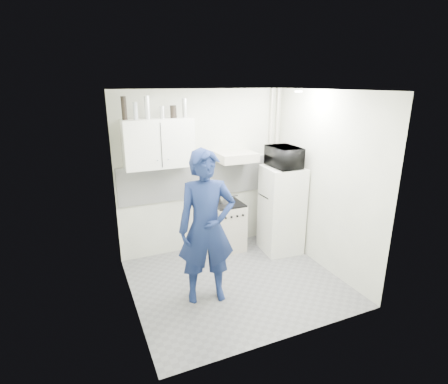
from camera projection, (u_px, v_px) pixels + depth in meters
name	position (u px, v px, depth m)	size (l,w,h in m)	color
floor	(236.00, 282.00, 4.92)	(2.80, 2.80, 0.00)	#616161
ceiling	(238.00, 90.00, 4.14)	(2.80, 2.80, 0.00)	white
wall_back	(204.00, 172.00, 5.63)	(2.80, 2.80, 0.00)	silver
wall_left	(127.00, 209.00, 4.00)	(2.60, 2.60, 0.00)	silver
wall_right	(324.00, 182.00, 5.07)	(2.60, 2.60, 0.00)	silver
person	(207.00, 228.00, 4.29)	(0.71, 0.47, 1.96)	#132049
stove	(228.00, 227.00, 5.80)	(0.49, 0.49, 0.78)	#B9B29E
fridge	(281.00, 210.00, 5.67)	(0.59, 0.59, 1.42)	white
stove_top	(228.00, 204.00, 5.68)	(0.47, 0.47, 0.03)	black
saucepan	(226.00, 199.00, 5.70)	(0.19, 0.19, 0.11)	silver
microwave	(284.00, 157.00, 5.40)	(0.39, 0.58, 0.32)	black
bottle_a	(124.00, 108.00, 4.70)	(0.07, 0.07, 0.31)	black
bottle_b	(135.00, 111.00, 4.77)	(0.06, 0.06, 0.23)	#B2B7BC
bottle_c	(147.00, 107.00, 4.82)	(0.08, 0.08, 0.31)	silver
canister_a	(162.00, 112.00, 4.92)	(0.07, 0.07, 0.17)	silver
canister_b	(173.00, 112.00, 4.98)	(0.09, 0.09, 0.18)	black
bottle_e	(184.00, 108.00, 5.03)	(0.07, 0.07, 0.27)	silver
upper_cabinet	(158.00, 143.00, 5.02)	(1.00, 0.35, 0.70)	white
range_hood	(236.00, 157.00, 5.50)	(0.60, 0.50, 0.14)	#B9B29E
backsplash	(204.00, 179.00, 5.64)	(2.74, 0.03, 0.60)	white
pipe_a	(276.00, 166.00, 6.05)	(0.05, 0.05, 2.60)	#B9B29E
pipe_b	(270.00, 167.00, 6.01)	(0.04, 0.04, 2.60)	#B9B29E
ceiling_spot_fixture	(299.00, 92.00, 4.71)	(0.10, 0.10, 0.02)	white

